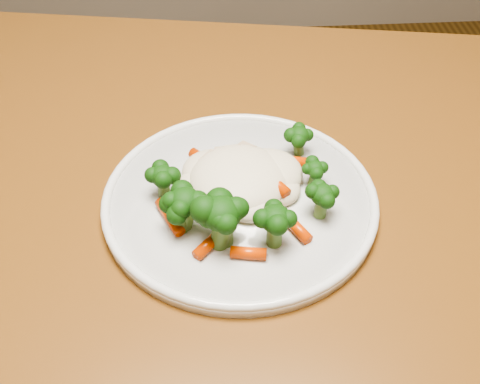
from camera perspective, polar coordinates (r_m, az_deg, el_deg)
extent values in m
plane|color=brown|center=(1.42, -3.65, -14.88)|extent=(3.00, 3.00, 0.00)
cube|color=brown|center=(0.66, -0.78, -2.42)|extent=(1.33, 1.00, 0.04)
cylinder|color=silver|center=(0.64, 0.00, -0.89)|extent=(0.29, 0.29, 0.01)
ellipsoid|color=beige|center=(0.63, -0.09, 2.01)|extent=(0.13, 0.11, 0.05)
ellipsoid|color=black|center=(0.59, -5.19, -1.79)|extent=(0.05, 0.05, 0.05)
ellipsoid|color=black|center=(0.57, -1.81, -3.14)|extent=(0.06, 0.06, 0.05)
ellipsoid|color=black|center=(0.58, 3.31, -3.40)|extent=(0.05, 0.05, 0.04)
ellipsoid|color=black|center=(0.61, 7.75, -0.96)|extent=(0.04, 0.04, 0.04)
ellipsoid|color=black|center=(0.65, 7.06, 1.67)|extent=(0.03, 0.03, 0.03)
ellipsoid|color=black|center=(0.69, 5.59, 4.74)|extent=(0.04, 0.04, 0.03)
ellipsoid|color=black|center=(0.63, -7.29, 0.83)|extent=(0.04, 0.04, 0.04)
ellipsoid|color=black|center=(0.59, -5.67, -2.20)|extent=(0.04, 0.04, 0.04)
ellipsoid|color=black|center=(0.58, -1.52, -3.01)|extent=(0.06, 0.06, 0.05)
cylinder|color=#E54305|center=(0.67, -3.34, 3.00)|extent=(0.04, 0.04, 0.01)
cylinder|color=#E54305|center=(0.68, -0.06, 3.15)|extent=(0.02, 0.04, 0.01)
cylinder|color=#E54305|center=(0.67, 5.02, 2.92)|extent=(0.04, 0.02, 0.01)
cylinder|color=#E54305|center=(0.61, -6.67, -2.35)|extent=(0.03, 0.05, 0.01)
cylinder|color=#E54305|center=(0.58, -2.89, -4.88)|extent=(0.04, 0.04, 0.01)
cylinder|color=#E54305|center=(0.58, 0.80, -5.82)|extent=(0.04, 0.02, 0.01)
cylinder|color=#E54305|center=(0.60, 5.41, -3.43)|extent=(0.03, 0.04, 0.01)
cylinder|color=#E54305|center=(0.63, 3.10, 1.05)|extent=(0.04, 0.05, 0.01)
ellipsoid|color=brown|center=(0.64, 0.47, 1.94)|extent=(0.02, 0.02, 0.02)
ellipsoid|color=brown|center=(0.63, 2.35, 1.29)|extent=(0.03, 0.03, 0.02)
ellipsoid|color=brown|center=(0.63, -2.30, 1.27)|extent=(0.02, 0.02, 0.02)
cube|color=tan|center=(0.66, -1.53, 3.54)|extent=(0.02, 0.02, 0.01)
cube|color=tan|center=(0.67, 0.54, 3.94)|extent=(0.03, 0.03, 0.01)
cube|color=tan|center=(0.66, -2.87, 3.01)|extent=(0.02, 0.02, 0.01)
cube|color=tan|center=(0.66, -0.73, 3.52)|extent=(0.02, 0.02, 0.01)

